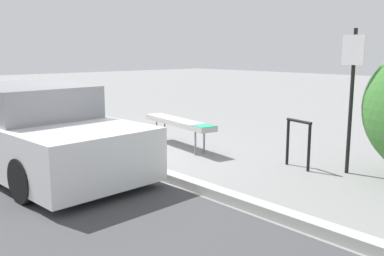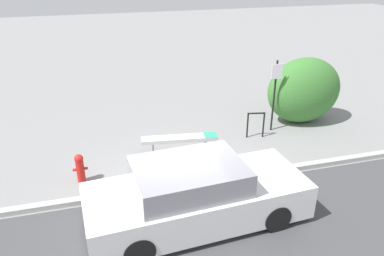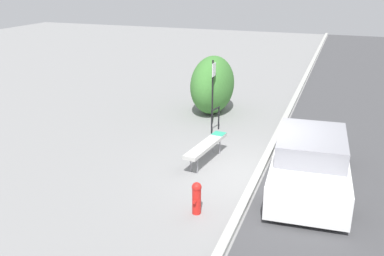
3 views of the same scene
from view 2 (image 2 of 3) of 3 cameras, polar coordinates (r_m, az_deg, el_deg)
ground_plane at (r=9.26m, az=-2.56°, el=-9.15°), size 60.00×60.00×0.00m
curb at (r=9.22m, az=-2.57°, el=-8.81°), size 60.00×0.20×0.13m
bench at (r=10.42m, az=-1.86°, el=-1.64°), size 2.15×0.64×0.59m
bike_rack at (r=11.63m, az=9.69°, el=0.87°), size 0.55×0.16×0.83m
sign_post at (r=11.89m, az=12.52°, el=5.74°), size 0.36×0.08×2.30m
fire_hydrant at (r=9.69m, az=-16.70°, el=-5.77°), size 0.36×0.22×0.77m
shrub_hedge at (r=12.94m, az=16.68°, el=5.50°), size 2.52×1.57×2.19m
parked_car_near at (r=7.89m, az=0.55°, el=-10.24°), size 4.71×2.08×1.40m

